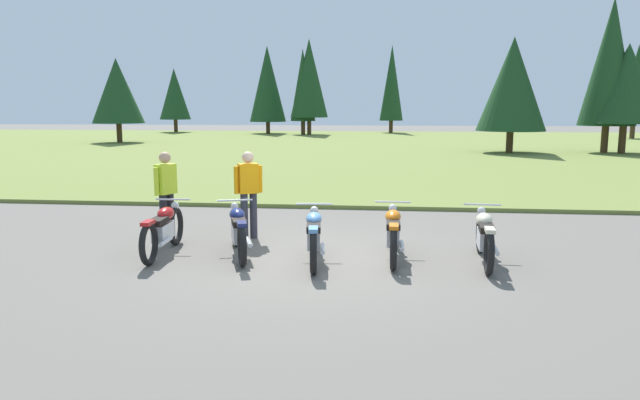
# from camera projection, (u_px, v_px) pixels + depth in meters

# --- Properties ---
(ground_plane) EXTENTS (140.00, 140.00, 0.00)m
(ground_plane) POSITION_uv_depth(u_px,v_px,m) (316.00, 259.00, 9.71)
(ground_plane) COLOR #605B54
(grass_moorland) EXTENTS (80.00, 44.00, 0.10)m
(grass_moorland) POSITION_uv_depth(u_px,v_px,m) (367.00, 147.00, 36.02)
(grass_moorland) COLOR olive
(grass_moorland) RESTS_ON ground
(forest_treeline) EXTENTS (41.27, 26.47, 8.23)m
(forest_treeline) POSITION_uv_depth(u_px,v_px,m) (362.00, 83.00, 42.90)
(forest_treeline) COLOR #47331E
(forest_treeline) RESTS_ON ground
(motorcycle_red) EXTENTS (0.62, 2.10, 0.88)m
(motorcycle_red) POSITION_uv_depth(u_px,v_px,m) (163.00, 229.00, 9.97)
(motorcycle_red) COLOR black
(motorcycle_red) RESTS_ON ground
(motorcycle_navy) EXTENTS (0.88, 2.02, 0.88)m
(motorcycle_navy) POSITION_uv_depth(u_px,v_px,m) (238.00, 230.00, 9.89)
(motorcycle_navy) COLOR black
(motorcycle_navy) RESTS_ON ground
(motorcycle_sky_blue) EXTENTS (0.62, 2.10, 0.88)m
(motorcycle_sky_blue) POSITION_uv_depth(u_px,v_px,m) (314.00, 236.00, 9.48)
(motorcycle_sky_blue) COLOR black
(motorcycle_sky_blue) RESTS_ON ground
(motorcycle_orange) EXTENTS (0.62, 2.10, 0.88)m
(motorcycle_orange) POSITION_uv_depth(u_px,v_px,m) (393.00, 233.00, 9.69)
(motorcycle_orange) COLOR black
(motorcycle_orange) RESTS_ON ground
(motorcycle_cream) EXTENTS (0.62, 2.10, 0.88)m
(motorcycle_cream) POSITION_uv_depth(u_px,v_px,m) (485.00, 236.00, 9.43)
(motorcycle_cream) COLOR black
(motorcycle_cream) RESTS_ON ground
(rider_in_hivis_vest) EXTENTS (0.50, 0.36, 1.67)m
(rider_in_hivis_vest) POSITION_uv_depth(u_px,v_px,m) (248.00, 190.00, 11.10)
(rider_in_hivis_vest) COLOR #2D2D38
(rider_in_hivis_vest) RESTS_ON ground
(rider_with_back_turned) EXTENTS (0.35, 0.51, 1.67)m
(rider_with_back_turned) POSITION_uv_depth(u_px,v_px,m) (166.00, 190.00, 11.01)
(rider_with_back_turned) COLOR black
(rider_with_back_turned) RESTS_ON ground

